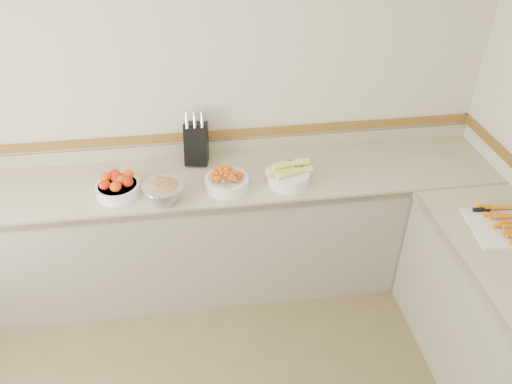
{
  "coord_description": "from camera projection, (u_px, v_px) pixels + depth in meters",
  "views": [
    {
      "loc": [
        0.02,
        -1.04,
        2.73
      ],
      "look_at": [
        0.35,
        1.35,
        1.0
      ],
      "focal_mm": 35.0,
      "sensor_mm": 36.0,
      "label": 1
    }
  ],
  "objects": [
    {
      "name": "back_wall",
      "position": [
        190.0,
        102.0,
        3.27
      ],
      "size": [
        4.0,
        0.0,
        4.0
      ],
      "primitive_type": "plane",
      "rotation": [
        1.57,
        0.0,
        0.0
      ],
      "color": "beige",
      "rests_on": "ground_plane"
    },
    {
      "name": "cutting_board",
      "position": [
        511.0,
        225.0,
        2.84
      ],
      "size": [
        0.5,
        0.41,
        0.07
      ],
      "color": "white",
      "rests_on": "counter_right"
    },
    {
      "name": "rhubarb_bowl",
      "position": [
        164.0,
        191.0,
        3.01
      ],
      "size": [
        0.26,
        0.26,
        0.15
      ],
      "color": "#B2B2BA",
      "rests_on": "counter_back"
    },
    {
      "name": "tomato_bowl",
      "position": [
        118.0,
        186.0,
        3.09
      ],
      "size": [
        0.27,
        0.27,
        0.13
      ],
      "color": "white",
      "rests_on": "counter_back"
    },
    {
      "name": "corn_bowl",
      "position": [
        289.0,
        175.0,
        3.19
      ],
      "size": [
        0.3,
        0.28,
        0.16
      ],
      "color": "white",
      "rests_on": "counter_back"
    },
    {
      "name": "knife_block",
      "position": [
        196.0,
        143.0,
        3.34
      ],
      "size": [
        0.18,
        0.21,
        0.37
      ],
      "color": "black",
      "rests_on": "counter_back"
    },
    {
      "name": "counter_back",
      "position": [
        200.0,
        232.0,
        3.51
      ],
      "size": [
        4.0,
        0.65,
        1.08
      ],
      "color": "tan",
      "rests_on": "ground_plane"
    },
    {
      "name": "cherry_tomato_bowl",
      "position": [
        226.0,
        181.0,
        3.15
      ],
      "size": [
        0.28,
        0.28,
        0.16
      ],
      "color": "white",
      "rests_on": "counter_back"
    }
  ]
}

